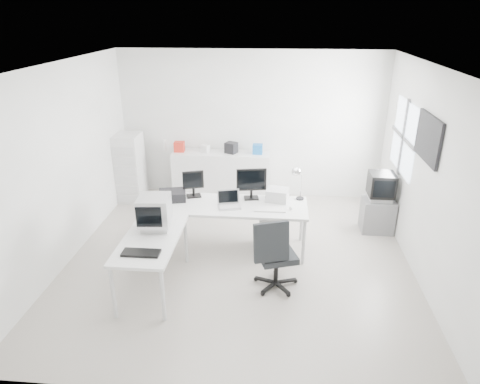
# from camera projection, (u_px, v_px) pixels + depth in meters

# --- Properties ---
(floor) EXTENTS (5.00, 5.00, 0.01)m
(floor) POSITION_uv_depth(u_px,v_px,m) (239.00, 258.00, 6.41)
(floor) COLOR beige
(floor) RESTS_ON ground
(ceiling) EXTENTS (5.00, 5.00, 0.01)m
(ceiling) POSITION_uv_depth(u_px,v_px,m) (239.00, 65.00, 5.31)
(ceiling) COLOR white
(ceiling) RESTS_ON back_wall
(back_wall) EXTENTS (5.00, 0.02, 2.80)m
(back_wall) POSITION_uv_depth(u_px,v_px,m) (251.00, 126.00, 8.15)
(back_wall) COLOR white
(back_wall) RESTS_ON floor
(left_wall) EXTENTS (0.02, 5.00, 2.80)m
(left_wall) POSITION_uv_depth(u_px,v_px,m) (64.00, 165.00, 6.07)
(left_wall) COLOR white
(left_wall) RESTS_ON floor
(right_wall) EXTENTS (0.02, 5.00, 2.80)m
(right_wall) POSITION_uv_depth(u_px,v_px,m) (427.00, 177.00, 5.65)
(right_wall) COLOR white
(right_wall) RESTS_ON floor
(window) EXTENTS (0.02, 1.20, 1.10)m
(window) POSITION_uv_depth(u_px,v_px,m) (404.00, 137.00, 6.68)
(window) COLOR white
(window) RESTS_ON right_wall
(wall_picture) EXTENTS (0.04, 0.90, 0.60)m
(wall_picture) POSITION_uv_depth(u_px,v_px,m) (428.00, 138.00, 5.55)
(wall_picture) COLOR black
(wall_picture) RESTS_ON right_wall
(main_desk) EXTENTS (2.40, 0.80, 0.75)m
(main_desk) POSITION_uv_depth(u_px,v_px,m) (227.00, 227.00, 6.55)
(main_desk) COLOR silver
(main_desk) RESTS_ON floor
(side_desk) EXTENTS (0.70, 1.40, 0.75)m
(side_desk) POSITION_uv_depth(u_px,v_px,m) (153.00, 263.00, 5.62)
(side_desk) COLOR silver
(side_desk) RESTS_ON floor
(drawer_pedestal) EXTENTS (0.40, 0.50, 0.60)m
(drawer_pedestal) POSITION_uv_depth(u_px,v_px,m) (273.00, 231.00, 6.57)
(drawer_pedestal) COLOR silver
(drawer_pedestal) RESTS_ON floor
(inkjet_printer) EXTENTS (0.46, 0.39, 0.14)m
(inkjet_printer) POSITION_uv_depth(u_px,v_px,m) (172.00, 195.00, 6.54)
(inkjet_printer) COLOR black
(inkjet_printer) RESTS_ON main_desk
(lcd_monitor_small) EXTENTS (0.37, 0.28, 0.41)m
(lcd_monitor_small) POSITION_uv_depth(u_px,v_px,m) (193.00, 184.00, 6.60)
(lcd_monitor_small) COLOR black
(lcd_monitor_small) RESTS_ON main_desk
(lcd_monitor_large) EXTENTS (0.48, 0.26, 0.47)m
(lcd_monitor_large) POSITION_uv_depth(u_px,v_px,m) (251.00, 184.00, 6.51)
(lcd_monitor_large) COLOR black
(lcd_monitor_large) RESTS_ON main_desk
(laptop) EXTENTS (0.42, 0.42, 0.23)m
(laptop) POSITION_uv_depth(u_px,v_px,m) (229.00, 200.00, 6.26)
(laptop) COLOR #B7B7BA
(laptop) RESTS_ON main_desk
(white_keyboard) EXTENTS (0.46, 0.15, 0.02)m
(white_keyboard) POSITION_uv_depth(u_px,v_px,m) (270.00, 210.00, 6.21)
(white_keyboard) COLOR silver
(white_keyboard) RESTS_ON main_desk
(white_mouse) EXTENTS (0.05, 0.05, 0.05)m
(white_mouse) POSITION_uv_depth(u_px,v_px,m) (291.00, 208.00, 6.22)
(white_mouse) COLOR silver
(white_mouse) RESTS_ON main_desk
(laser_printer) EXTENTS (0.37, 0.33, 0.18)m
(laser_printer) POSITION_uv_depth(u_px,v_px,m) (277.00, 195.00, 6.51)
(laser_printer) COLOR #B9B9B9
(laser_printer) RESTS_ON main_desk
(desk_lamp) EXTENTS (0.17, 0.17, 0.48)m
(desk_lamp) POSITION_uv_depth(u_px,v_px,m) (301.00, 185.00, 6.49)
(desk_lamp) COLOR silver
(desk_lamp) RESTS_ON main_desk
(crt_monitor) EXTENTS (0.48, 0.48, 0.51)m
(crt_monitor) POSITION_uv_depth(u_px,v_px,m) (154.00, 211.00, 5.60)
(crt_monitor) COLOR #B7B7BA
(crt_monitor) RESTS_ON side_desk
(black_keyboard) EXTENTS (0.46, 0.19, 0.03)m
(black_keyboard) POSITION_uv_depth(u_px,v_px,m) (141.00, 253.00, 5.10)
(black_keyboard) COLOR black
(black_keyboard) RESTS_ON side_desk
(office_chair) EXTENTS (0.78, 0.78, 1.06)m
(office_chair) POSITION_uv_depth(u_px,v_px,m) (277.00, 252.00, 5.57)
(office_chair) COLOR #222426
(office_chair) RESTS_ON floor
(tv_cabinet) EXTENTS (0.52, 0.42, 0.56)m
(tv_cabinet) POSITION_uv_depth(u_px,v_px,m) (377.00, 215.00, 7.13)
(tv_cabinet) COLOR slate
(tv_cabinet) RESTS_ON floor
(crt_tv) EXTENTS (0.50, 0.48, 0.45)m
(crt_tv) POSITION_uv_depth(u_px,v_px,m) (381.00, 187.00, 6.93)
(crt_tv) COLOR black
(crt_tv) RESTS_ON tv_cabinet
(sideboard) EXTENTS (1.86, 0.47, 0.93)m
(sideboard) POSITION_uv_depth(u_px,v_px,m) (221.00, 175.00, 8.33)
(sideboard) COLOR silver
(sideboard) RESTS_ON floor
(clutter_box_a) EXTENTS (0.20, 0.18, 0.19)m
(clutter_box_a) POSITION_uv_depth(u_px,v_px,m) (179.00, 147.00, 8.18)
(clutter_box_a) COLOR red
(clutter_box_a) RESTS_ON sideboard
(clutter_box_b) EXTENTS (0.17, 0.16, 0.14)m
(clutter_box_b) POSITION_uv_depth(u_px,v_px,m) (205.00, 149.00, 8.14)
(clutter_box_b) COLOR silver
(clutter_box_b) RESTS_ON sideboard
(clutter_box_c) EXTENTS (0.26, 0.25, 0.20)m
(clutter_box_c) POSITION_uv_depth(u_px,v_px,m) (231.00, 148.00, 8.09)
(clutter_box_c) COLOR black
(clutter_box_c) RESTS_ON sideboard
(clutter_box_d) EXTENTS (0.19, 0.16, 0.18)m
(clutter_box_d) POSITION_uv_depth(u_px,v_px,m) (258.00, 149.00, 8.05)
(clutter_box_d) COLOR #175CA2
(clutter_box_d) RESTS_ON sideboard
(clutter_bottle) EXTENTS (0.07, 0.07, 0.22)m
(clutter_bottle) POSITION_uv_depth(u_px,v_px,m) (164.00, 145.00, 8.23)
(clutter_bottle) COLOR silver
(clutter_bottle) RESTS_ON sideboard
(filing_cabinet) EXTENTS (0.46, 0.55, 1.31)m
(filing_cabinet) POSITION_uv_depth(u_px,v_px,m) (130.00, 168.00, 8.17)
(filing_cabinet) COLOR silver
(filing_cabinet) RESTS_ON floor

